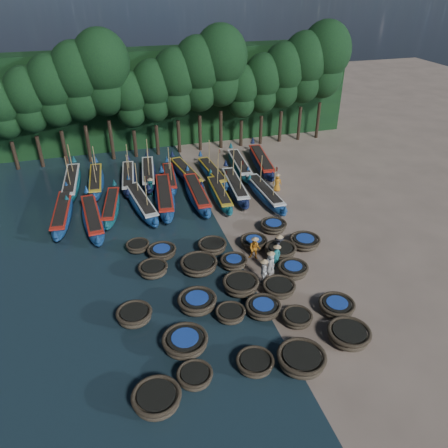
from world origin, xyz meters
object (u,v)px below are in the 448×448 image
object	(u,v)px
coracle_7	(263,308)
fisherman_1	(277,255)
coracle_13	(279,288)
long_boat_11	(128,178)
coracle_20	(138,246)
long_boat_12	(148,173)
long_boat_17	(261,162)
long_boat_13	(170,178)
coracle_18	(280,251)
long_boat_14	(186,173)
coracle_1	(195,376)
coracle_17	(234,262)
fisherman_0	(270,262)
coracle_2	(255,363)
long_boat_5	(197,194)
long_boat_3	(141,203)
coracle_15	(153,269)
long_boat_16	(239,165)
coracle_23	(254,242)
long_boat_7	(235,186)
long_boat_10	(96,181)
coracle_10	(134,315)
coracle_21	(162,252)
fisherman_3	(279,246)
fisherman_2	(255,248)
coracle_8	(297,318)
long_boat_2	(111,206)
long_boat_9	(72,183)
coracle_3	(301,359)
coracle_16	(199,265)
coracle_11	(197,302)
coracle_6	(231,314)
long_boat_6	(220,194)
long_boat_8	(265,193)
long_boat_15	(212,173)
coracle_24	(273,226)
fisherman_6	(277,182)
long_boat_1	(93,218)
fisherman_5	(151,187)
coracle_14	(293,270)

from	to	relation	value
coracle_7	fisherman_1	distance (m)	4.66
coracle_13	long_boat_11	xyz separation A→B (m)	(-7.18, 18.34, 0.13)
fisherman_1	coracle_20	bearing A→B (deg)	126.97
long_boat_12	fisherman_1	distance (m)	17.38
long_boat_17	long_boat_13	bearing A→B (deg)	-165.58
coracle_18	long_boat_14	world-z (taller)	long_boat_14
coracle_1	coracle_7	bearing A→B (deg)	36.35
coracle_17	fisherman_0	world-z (taller)	fisherman_0
coracle_2	fisherman_0	size ratio (longest dim) A/B	1.05
long_boat_5	long_boat_13	bearing A→B (deg)	114.11
coracle_1	long_boat_3	bearing A→B (deg)	90.83
coracle_15	coracle_20	bearing A→B (deg)	101.49
long_boat_16	coracle_23	bearing A→B (deg)	-98.87
long_boat_7	long_boat_10	distance (m)	12.55
coracle_10	coracle_13	bearing A→B (deg)	0.08
coracle_21	long_boat_11	distance (m)	12.51
long_boat_7	fisherman_3	size ratio (longest dim) A/B	4.62
fisherman_2	fisherman_3	size ratio (longest dim) A/B	1.00
coracle_8	long_boat_3	size ratio (longest dim) A/B	0.21
long_boat_2	long_boat_9	size ratio (longest dim) A/B	0.83
coracle_2	coracle_7	bearing A→B (deg)	63.47
coracle_1	coracle_3	distance (m)	5.31
coracle_16	fisherman_1	distance (m)	5.12
long_boat_17	coracle_11	bearing A→B (deg)	-112.69
coracle_2	coracle_8	size ratio (longest dim) A/B	1.11
coracle_6	long_boat_6	size ratio (longest dim) A/B	0.23
coracle_11	coracle_23	size ratio (longest dim) A/B	1.03
coracle_17	long_boat_16	xyz separation A→B (m)	(5.28, 14.91, 0.17)
coracle_1	coracle_20	size ratio (longest dim) A/B	1.21
long_boat_10	long_boat_11	xyz separation A→B (m)	(2.87, -0.18, -0.01)
long_boat_8	long_boat_15	bearing A→B (deg)	118.27
fisherman_1	coracle_24	bearing A→B (deg)	45.32
coracle_17	long_boat_13	distance (m)	14.05
long_boat_10	coracle_15	bearing A→B (deg)	-75.31
coracle_20	fisherman_6	world-z (taller)	fisherman_6
long_boat_16	coracle_18	bearing A→B (deg)	-92.30
coracle_1	fisherman_0	distance (m)	9.62
coracle_10	long_boat_10	xyz separation A→B (m)	(-1.34, 18.53, 0.09)
coracle_23	long_boat_2	size ratio (longest dim) A/B	0.31
coracle_2	long_boat_9	distance (m)	25.26
coracle_2	long_boat_1	xyz separation A→B (m)	(-7.20, 16.72, 0.20)
coracle_13	long_boat_9	size ratio (longest dim) A/B	0.28
coracle_7	coracle_16	bearing A→B (deg)	117.17
long_boat_17	long_boat_10	bearing A→B (deg)	-172.72
long_boat_8	fisherman_5	bearing A→B (deg)	157.08
coracle_13	long_boat_11	size ratio (longest dim) A/B	0.30
coracle_24	long_boat_12	bearing A→B (deg)	122.96
coracle_2	long_boat_6	bearing A→B (deg)	79.58
long_boat_6	fisherman_2	bearing A→B (deg)	-88.16
coracle_14	long_boat_2	xyz separation A→B (m)	(-10.60, 11.90, 0.05)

